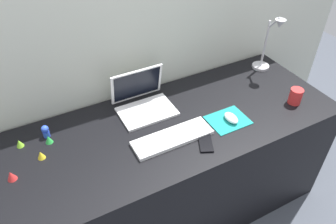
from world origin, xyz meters
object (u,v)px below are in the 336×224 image
at_px(toy_figurine_green, 49,139).
at_px(toy_figurine_lime, 19,143).
at_px(toy_figurine_red, 11,176).
at_px(cell_phone, 205,143).
at_px(toy_figurine_yellow, 41,155).
at_px(keyboard, 173,138).
at_px(laptop, 142,99).
at_px(coffee_mug, 296,96).
at_px(desk_lamp, 269,46).
at_px(toy_figurine_blue, 46,131).
at_px(mouse, 231,118).

distance_m(toy_figurine_green, toy_figurine_lime, 0.14).
relative_size(toy_figurine_green, toy_figurine_red, 0.90).
bearing_deg(toy_figurine_red, cell_phone, -13.63).
distance_m(cell_phone, toy_figurine_yellow, 0.78).
xyz_separation_m(keyboard, toy_figurine_lime, (-0.68, 0.30, 0.01)).
bearing_deg(keyboard, toy_figurine_lime, 155.85).
relative_size(laptop, cell_phone, 2.34).
relative_size(coffee_mug, toy_figurine_yellow, 2.23).
distance_m(cell_phone, desk_lamp, 0.83).
height_order(coffee_mug, toy_figurine_lime, coffee_mug).
bearing_deg(toy_figurine_blue, toy_figurine_lime, -175.81).
bearing_deg(mouse, toy_figurine_red, 173.06).
bearing_deg(coffee_mug, toy_figurine_lime, 165.67).
bearing_deg(mouse, toy_figurine_yellow, 168.04).
relative_size(laptop, toy_figurine_lime, 7.55).
xyz_separation_m(toy_figurine_yellow, toy_figurine_green, (0.05, 0.09, 0.00)).
distance_m(coffee_mug, toy_figurine_red, 1.51).
distance_m(toy_figurine_blue, toy_figurine_lime, 0.13).
bearing_deg(toy_figurine_red, coffee_mug, -6.50).
height_order(desk_lamp, toy_figurine_red, desk_lamp).
bearing_deg(toy_figurine_green, toy_figurine_yellow, -121.68).
xyz_separation_m(toy_figurine_yellow, toy_figurine_blue, (0.05, 0.14, 0.02)).
distance_m(toy_figurine_green, toy_figurine_blue, 0.05).
bearing_deg(coffee_mug, toy_figurine_yellow, 170.04).
height_order(cell_phone, coffee_mug, coffee_mug).
bearing_deg(cell_phone, keyboard, 166.65).
height_order(laptop, toy_figurine_lime, laptop).
bearing_deg(toy_figurine_lime, desk_lamp, -0.58).
xyz_separation_m(cell_phone, desk_lamp, (0.71, 0.39, 0.17)).
relative_size(cell_phone, toy_figurine_blue, 1.88).
bearing_deg(desk_lamp, toy_figurine_green, -178.99).
bearing_deg(mouse, toy_figurine_green, 162.06).
xyz_separation_m(keyboard, coffee_mug, (0.75, -0.06, 0.04)).
xyz_separation_m(mouse, desk_lamp, (0.50, 0.31, 0.15)).
bearing_deg(desk_lamp, coffee_mug, -103.11).
relative_size(mouse, toy_figurine_red, 2.08).
distance_m(cell_phone, toy_figurine_green, 0.77).
bearing_deg(desk_lamp, mouse, -147.75).
bearing_deg(toy_figurine_lime, laptop, 0.02).
bearing_deg(cell_phone, coffee_mug, 28.82).
xyz_separation_m(toy_figurine_blue, toy_figurine_lime, (-0.13, -0.01, -0.02)).
bearing_deg(toy_figurine_blue, desk_lamp, -1.02).
bearing_deg(coffee_mug, cell_phone, -176.25).
height_order(laptop, toy_figurine_blue, laptop).
bearing_deg(toy_figurine_yellow, toy_figurine_blue, 68.78).
distance_m(toy_figurine_blue, toy_figurine_red, 0.28).
distance_m(keyboard, toy_figurine_lime, 0.75).
height_order(mouse, desk_lamp, desk_lamp).
bearing_deg(toy_figurine_yellow, laptop, 12.48).
distance_m(keyboard, toy_figurine_yellow, 0.63).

